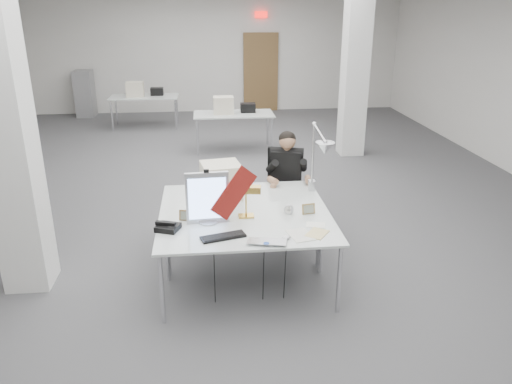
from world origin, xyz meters
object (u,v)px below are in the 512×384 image
at_px(desk_phone, 168,227).
at_px(beige_monitor, 221,181).
at_px(bankers_lamp, 246,201).
at_px(office_chair, 286,191).
at_px(architect_lamp, 318,156).
at_px(seated_person, 287,165).
at_px(desk_main, 248,230).
at_px(monitor, 207,198).
at_px(laptop, 266,245).

distance_m(desk_phone, beige_monitor, 1.02).
height_order(bankers_lamp, beige_monitor, beige_monitor).
xyz_separation_m(office_chair, architect_lamp, (0.21, -0.84, 0.73)).
relative_size(seated_person, architect_lamp, 0.83).
bearing_deg(beige_monitor, architect_lamp, -16.37).
relative_size(desk_main, office_chair, 1.70).
relative_size(seated_person, beige_monitor, 1.98).
relative_size(office_chair, monitor, 1.98).
height_order(office_chair, beige_monitor, beige_monitor).
distance_m(seated_person, laptop, 2.01).
distance_m(desk_phone, architect_lamp, 1.84).
distance_m(bankers_lamp, architect_lamp, 1.01).
height_order(bankers_lamp, architect_lamp, architect_lamp).
bearing_deg(desk_phone, beige_monitor, 77.89).
relative_size(desk_main, architect_lamp, 1.79).
bearing_deg(laptop, office_chair, 88.55).
bearing_deg(office_chair, laptop, -88.53).
distance_m(desk_main, desk_phone, 0.79).
xyz_separation_m(office_chair, beige_monitor, (-0.86, -0.70, 0.43)).
relative_size(seated_person, desk_phone, 3.93).
bearing_deg(laptop, bankers_lamp, 113.19).
bearing_deg(beige_monitor, laptop, -83.50).
relative_size(desk_main, beige_monitor, 4.26).
bearing_deg(office_chair, desk_main, -95.97).
distance_m(desk_main, monitor, 0.52).
xyz_separation_m(bankers_lamp, desk_phone, (-0.79, -0.24, -0.15)).
relative_size(office_chair, seated_person, 1.26).
xyz_separation_m(desk_main, laptop, (0.13, -0.38, 0.03)).
relative_size(office_chair, desk_phone, 4.96).
distance_m(seated_person, beige_monitor, 1.08).
bearing_deg(desk_phone, bankers_lamp, 38.65).
height_order(desk_main, architect_lamp, architect_lamp).
relative_size(laptop, architect_lamp, 0.36).
xyz_separation_m(desk_main, monitor, (-0.39, 0.21, 0.28)).
bearing_deg(architect_lamp, desk_phone, 179.80).
relative_size(bankers_lamp, desk_phone, 1.70).
distance_m(office_chair, laptop, 2.06).
height_order(laptop, beige_monitor, beige_monitor).
bearing_deg(office_chair, beige_monitor, -125.14).
distance_m(monitor, desk_phone, 0.48).
bearing_deg(architect_lamp, desk_main, -161.46).
relative_size(bankers_lamp, architect_lamp, 0.36).
height_order(laptop, desk_phone, desk_phone).
height_order(monitor, desk_phone, monitor).
bearing_deg(bankers_lamp, monitor, -158.60).
distance_m(desk_main, bankers_lamp, 0.36).
distance_m(office_chair, architect_lamp, 1.13).
relative_size(seated_person, bankers_lamp, 2.31).
xyz_separation_m(seated_person, monitor, (-1.03, -1.35, 0.12)).
height_order(desk_main, desk_phone, desk_phone).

